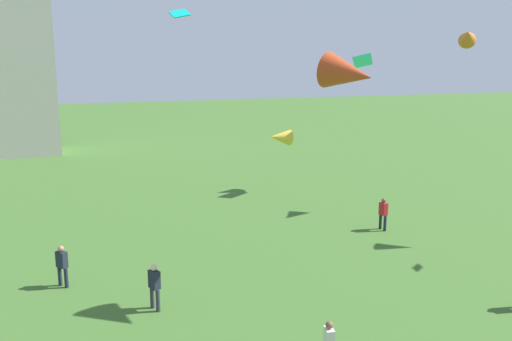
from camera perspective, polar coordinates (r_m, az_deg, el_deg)
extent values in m
cylinder|color=#1E2333|center=(29.48, 13.15, -5.32)|extent=(0.16, 0.16, 0.84)
cylinder|color=#1E2333|center=(29.20, 13.61, -5.50)|extent=(0.16, 0.16, 0.84)
cube|color=red|center=(29.13, 13.45, -4.00)|extent=(0.29, 0.47, 0.66)
sphere|color=brown|center=(29.02, 13.49, -3.13)|extent=(0.24, 0.24, 0.24)
cylinder|color=#2D3338|center=(19.97, -10.43, -13.50)|extent=(0.16, 0.16, 0.83)
cylinder|color=#2D3338|center=(20.27, -11.02, -13.13)|extent=(0.16, 0.16, 0.83)
cube|color=#1E2333|center=(19.82, -10.81, -11.36)|extent=(0.40, 0.51, 0.66)
sphere|color=beige|center=(19.66, -10.86, -10.15)|extent=(0.24, 0.24, 0.24)
cube|color=silver|center=(16.08, 7.80, -17.34)|extent=(0.33, 0.46, 0.60)
sphere|color=brown|center=(15.89, 7.84, -16.04)|extent=(0.22, 0.22, 0.22)
cylinder|color=#1E2333|center=(23.11, -20.21, -10.51)|extent=(0.15, 0.15, 0.82)
cylinder|color=#1E2333|center=(22.83, -19.62, -10.74)|extent=(0.15, 0.15, 0.82)
cube|color=#1E2333|center=(22.72, -20.05, -8.91)|extent=(0.47, 0.51, 0.65)
sphere|color=#A37556|center=(22.57, -20.12, -7.85)|extent=(0.24, 0.24, 0.24)
cone|color=gold|center=(36.76, 2.57, 3.57)|extent=(1.74, 1.25, 1.24)
cone|color=#CE6820|center=(33.87, 21.67, 13.18)|extent=(1.84, 1.88, 1.37)
cone|color=#B73D19|center=(18.87, 9.88, 10.15)|extent=(2.04, 2.32, 1.52)
cube|color=#30E3D1|center=(36.95, 11.33, 11.42)|extent=(2.01, 1.96, 1.01)
cube|color=#0AB4AA|center=(30.78, -8.15, 16.28)|extent=(1.16, 0.78, 0.61)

